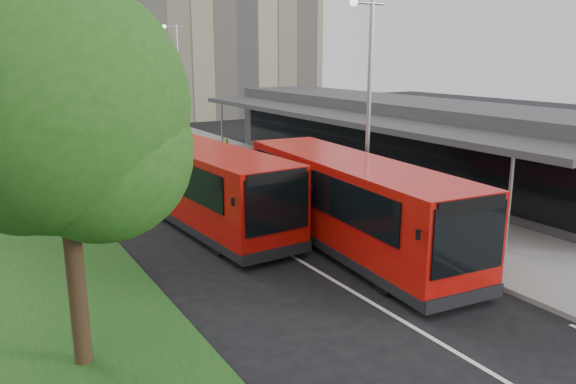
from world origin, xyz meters
name	(u,v)px	position (x,y,z in m)	size (l,w,h in m)	color
ground	(298,259)	(0.00, 0.00, 0.00)	(120.00, 120.00, 0.00)	black
pavement	(218,150)	(6.00, 20.00, 0.07)	(5.00, 80.00, 0.15)	slate
grass_verge	(0,170)	(-7.00, 20.00, 0.05)	(5.00, 80.00, 0.10)	#194616
lane_centre_line	(152,174)	(0.00, 15.00, 0.01)	(0.12, 70.00, 0.01)	silver
kerb_dashes	(185,157)	(3.30, 19.00, 0.01)	(0.12, 56.00, 0.01)	silver
office_block	(201,26)	(14.00, 42.00, 9.00)	(22.00, 12.00, 18.00)	tan
station_building	(396,137)	(10.86, 8.00, 2.04)	(7.70, 26.00, 4.00)	#2E2F31
tree_near	(60,123)	(-7.01, -2.95, 4.99)	(4.81, 4.81, 7.73)	black
tree_mid	(3,70)	(-7.01, 9.05, 5.67)	(5.46, 5.46, 8.78)	black
lamp_post_near	(367,98)	(4.12, 2.00, 4.72)	(1.44, 0.28, 8.00)	#979AA0
lamp_post_far	(177,78)	(4.12, 22.00, 4.72)	(1.44, 0.28, 8.00)	#979AA0
bus_main	(352,205)	(1.99, -0.08, 1.53)	(3.46, 10.68, 2.98)	#B01009
bus_second	(202,185)	(-1.11, 5.04, 1.51)	(3.28, 10.56, 2.95)	#B01009
litter_bin	(291,168)	(5.77, 10.13, 0.58)	(0.48, 0.48, 0.87)	#362416
bollard	(227,148)	(5.24, 16.87, 0.70)	(0.18, 0.18, 1.10)	#F3EC0C
car_near	(95,121)	(1.73, 37.24, 0.55)	(1.31, 3.25, 1.11)	#5B0D18
car_far	(49,115)	(-1.19, 43.35, 0.66)	(1.40, 4.02, 1.32)	navy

